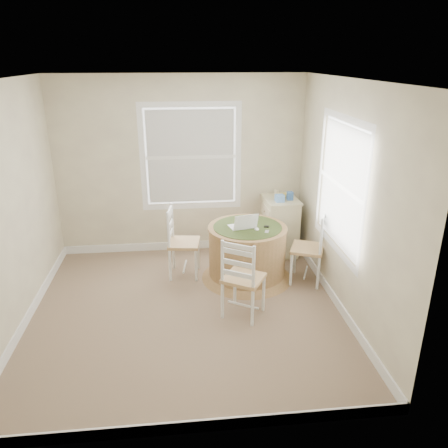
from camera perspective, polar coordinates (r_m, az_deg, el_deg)
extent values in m
cube|color=#876D56|center=(5.27, -4.86, -11.33)|extent=(3.60, 3.60, 0.02)
cube|color=white|center=(4.46, -5.94, 18.41)|extent=(3.60, 3.60, 0.02)
cube|color=beige|center=(6.45, -5.67, 7.43)|extent=(3.60, 0.02, 2.60)
cube|color=beige|center=(3.05, -4.66, -8.69)|extent=(3.60, 0.02, 2.60)
cube|color=beige|center=(5.03, -26.43, 1.34)|extent=(0.02, 3.60, 2.60)
cube|color=beige|center=(5.06, 15.65, 2.90)|extent=(0.02, 3.60, 2.60)
cube|color=white|center=(6.83, -5.29, -2.78)|extent=(3.60, 0.02, 0.12)
cube|color=white|center=(3.83, -4.07, -24.86)|extent=(3.60, 0.02, 0.12)
cube|color=white|center=(5.52, -24.14, -10.85)|extent=(0.02, 3.60, 0.12)
cube|color=white|center=(5.55, 14.19, -9.36)|extent=(0.02, 3.60, 0.12)
cylinder|color=#9D6E46|center=(5.81, 3.03, -3.45)|extent=(1.01, 1.01, 0.66)
cone|color=#9D6E46|center=(5.97, 2.96, -6.63)|extent=(1.21, 1.21, 0.07)
cylinder|color=#9D6E46|center=(5.69, 3.09, -0.53)|extent=(1.03, 1.03, 0.03)
cylinder|color=#3A4B20|center=(5.68, 3.09, -0.38)|extent=(0.89, 0.89, 0.01)
cone|color=#3A4B20|center=(5.70, 3.08, -0.90)|extent=(0.99, 0.99, 0.10)
cube|color=white|center=(5.68, 2.34, -0.35)|extent=(0.37, 0.29, 0.02)
cube|color=silver|center=(5.67, 2.35, -0.25)|extent=(0.28, 0.18, 0.00)
cube|color=black|center=(5.52, 2.91, 0.24)|extent=(0.33, 0.14, 0.21)
ellipsoid|color=white|center=(5.59, 4.30, -0.66)|extent=(0.08, 0.11, 0.03)
cube|color=#B7BABF|center=(5.53, 5.62, -1.04)|extent=(0.07, 0.10, 0.02)
cube|color=black|center=(5.68, 5.57, -0.39)|extent=(0.07, 0.07, 0.02)
cube|color=beige|center=(6.61, 7.24, -0.29)|extent=(0.48, 0.64, 0.84)
cube|color=beige|center=(6.47, 7.41, 3.27)|extent=(0.51, 0.67, 0.02)
cube|color=beige|center=(6.64, 5.02, -2.44)|extent=(0.04, 0.52, 0.18)
cube|color=beige|center=(6.55, 5.09, -0.38)|extent=(0.04, 0.52, 0.18)
cube|color=beige|center=(6.46, 5.16, 1.66)|extent=(0.04, 0.52, 0.18)
cube|color=#6296E0|center=(6.28, 7.26, 3.31)|extent=(0.13, 0.13, 0.10)
cube|color=gold|center=(6.49, 7.72, 3.70)|extent=(0.16, 0.11, 0.06)
cube|color=#355FA1|center=(6.39, 8.75, 3.63)|extent=(0.08, 0.08, 0.12)
cylinder|color=beige|center=(6.61, 6.79, 4.19)|extent=(0.07, 0.07, 0.09)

